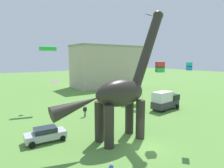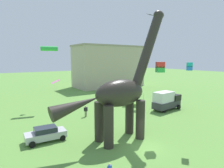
{
  "view_description": "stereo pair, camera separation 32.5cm",
  "coord_description": "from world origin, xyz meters",
  "px_view_note": "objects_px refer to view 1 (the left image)",
  "views": [
    {
      "loc": [
        -13.12,
        -13.3,
        8.86
      ],
      "look_at": [
        -1.18,
        4.29,
        6.04
      ],
      "focal_mm": 31.0,
      "sensor_mm": 36.0,
      "label": 1
    },
    {
      "loc": [
        -12.85,
        -13.48,
        8.86
      ],
      "look_at": [
        -1.18,
        4.29,
        6.04
      ],
      "focal_mm": 31.0,
      "sensor_mm": 36.0,
      "label": 2
    }
  ],
  "objects_px": {
    "kite_far_left": "(189,66)",
    "festival_canopy_tent": "(132,91)",
    "parked_sedan_left": "(45,134)",
    "person_far_spectator": "(85,110)",
    "parked_box_truck": "(165,100)",
    "person_photographer": "(108,113)",
    "kite_high_right": "(160,67)",
    "kite_near_low": "(55,82)",
    "dinosaur_sculpture": "(120,93)",
    "kite_high_left": "(149,15)",
    "kite_near_high": "(48,49)"
  },
  "relations": [
    {
      "from": "kite_high_right",
      "to": "festival_canopy_tent",
      "type": "bearing_deg",
      "value": 61.31
    },
    {
      "from": "festival_canopy_tent",
      "to": "kite_near_low",
      "type": "distance_m",
      "value": 16.37
    },
    {
      "from": "dinosaur_sculpture",
      "to": "kite_far_left",
      "type": "bearing_deg",
      "value": -48.52
    },
    {
      "from": "parked_box_truck",
      "to": "kite_high_right",
      "type": "relative_size",
      "value": 5.03
    },
    {
      "from": "parked_sedan_left",
      "to": "person_photographer",
      "type": "relative_size",
      "value": 2.91
    },
    {
      "from": "kite_near_high",
      "to": "festival_canopy_tent",
      "type": "bearing_deg",
      "value": -25.64
    },
    {
      "from": "person_far_spectator",
      "to": "kite_near_low",
      "type": "xyz_separation_m",
      "value": [
        -4.67,
        -0.61,
        4.75
      ]
    },
    {
      "from": "person_photographer",
      "to": "kite_high_right",
      "type": "height_order",
      "value": "kite_high_right"
    },
    {
      "from": "dinosaur_sculpture",
      "to": "parked_sedan_left",
      "type": "distance_m",
      "value": 9.11
    },
    {
      "from": "parked_sedan_left",
      "to": "person_far_spectator",
      "type": "relative_size",
      "value": 2.55
    },
    {
      "from": "dinosaur_sculpture",
      "to": "kite_high_left",
      "type": "bearing_deg",
      "value": 21.57
    },
    {
      "from": "kite_near_high",
      "to": "person_far_spectator",
      "type": "bearing_deg",
      "value": -72.78
    },
    {
      "from": "parked_box_truck",
      "to": "person_photographer",
      "type": "relative_size",
      "value": 3.93
    },
    {
      "from": "kite_near_low",
      "to": "kite_high_left",
      "type": "bearing_deg",
      "value": 13.03
    },
    {
      "from": "parked_box_truck",
      "to": "kite_high_right",
      "type": "height_order",
      "value": "kite_high_right"
    },
    {
      "from": "kite_high_left",
      "to": "dinosaur_sculpture",
      "type": "bearing_deg",
      "value": -141.77
    },
    {
      "from": "parked_sedan_left",
      "to": "parked_box_truck",
      "type": "bearing_deg",
      "value": 7.7
    },
    {
      "from": "parked_sedan_left",
      "to": "kite_high_right",
      "type": "distance_m",
      "value": 14.47
    },
    {
      "from": "person_photographer",
      "to": "kite_near_low",
      "type": "xyz_separation_m",
      "value": [
        -7.01,
        2.37,
        4.87
      ]
    },
    {
      "from": "dinosaur_sculpture",
      "to": "person_far_spectator",
      "type": "relative_size",
      "value": 8.55
    },
    {
      "from": "dinosaur_sculpture",
      "to": "parked_box_truck",
      "type": "bearing_deg",
      "value": 5.56
    },
    {
      "from": "person_photographer",
      "to": "person_far_spectator",
      "type": "bearing_deg",
      "value": 41.58
    },
    {
      "from": "parked_sedan_left",
      "to": "festival_canopy_tent",
      "type": "xyz_separation_m",
      "value": [
        18.64,
        7.82,
        1.74
      ]
    },
    {
      "from": "kite_far_left",
      "to": "kite_near_low",
      "type": "relative_size",
      "value": 0.42
    },
    {
      "from": "kite_far_left",
      "to": "kite_high_left",
      "type": "xyz_separation_m",
      "value": [
        11.92,
        18.22,
        9.93
      ]
    },
    {
      "from": "parked_box_truck",
      "to": "kite_high_right",
      "type": "xyz_separation_m",
      "value": [
        -9.55,
        -7.18,
        6.25
      ]
    },
    {
      "from": "kite_near_low",
      "to": "parked_box_truck",
      "type": "bearing_deg",
      "value": -10.81
    },
    {
      "from": "kite_high_left",
      "to": "parked_sedan_left",
      "type": "bearing_deg",
      "value": -157.75
    },
    {
      "from": "dinosaur_sculpture",
      "to": "kite_high_right",
      "type": "height_order",
      "value": "dinosaur_sculpture"
    },
    {
      "from": "kite_far_left",
      "to": "kite_near_high",
      "type": "bearing_deg",
      "value": 110.39
    },
    {
      "from": "person_photographer",
      "to": "kite_high_right",
      "type": "xyz_separation_m",
      "value": [
        1.5,
        -8.27,
        7.01
      ]
    },
    {
      "from": "parked_sedan_left",
      "to": "kite_high_right",
      "type": "relative_size",
      "value": 3.72
    },
    {
      "from": "parked_sedan_left",
      "to": "parked_box_truck",
      "type": "height_order",
      "value": "parked_box_truck"
    },
    {
      "from": "dinosaur_sculpture",
      "to": "festival_canopy_tent",
      "type": "xyz_separation_m",
      "value": [
        11.79,
        11.9,
        -2.65
      ]
    },
    {
      "from": "person_far_spectator",
      "to": "festival_canopy_tent",
      "type": "relative_size",
      "value": 0.53
    },
    {
      "from": "dinosaur_sculpture",
      "to": "kite_near_high",
      "type": "relative_size",
      "value": 4.78
    },
    {
      "from": "person_far_spectator",
      "to": "person_photographer",
      "type": "xyz_separation_m",
      "value": [
        2.34,
        -2.97,
        -0.12
      ]
    },
    {
      "from": "festival_canopy_tent",
      "to": "kite_high_right",
      "type": "xyz_separation_m",
      "value": [
        -7.3,
        -13.35,
        5.36
      ]
    },
    {
      "from": "dinosaur_sculpture",
      "to": "person_photographer",
      "type": "relative_size",
      "value": 9.74
    },
    {
      "from": "kite_near_low",
      "to": "kite_high_left",
      "type": "height_order",
      "value": "kite_high_left"
    },
    {
      "from": "kite_far_left",
      "to": "festival_canopy_tent",
      "type": "bearing_deg",
      "value": 70.72
    },
    {
      "from": "parked_sedan_left",
      "to": "kite_near_high",
      "type": "distance_m",
      "value": 18.1
    },
    {
      "from": "dinosaur_sculpture",
      "to": "kite_near_high",
      "type": "bearing_deg",
      "value": 79.73
    },
    {
      "from": "parked_box_truck",
      "to": "person_photographer",
      "type": "xyz_separation_m",
      "value": [
        -11.06,
        1.09,
        -0.75
      ]
    },
    {
      "from": "kite_near_high",
      "to": "kite_far_left",
      "type": "bearing_deg",
      "value": -69.61
    },
    {
      "from": "festival_canopy_tent",
      "to": "parked_sedan_left",
      "type": "bearing_deg",
      "value": -157.26
    },
    {
      "from": "parked_box_truck",
      "to": "kite_near_low",
      "type": "xyz_separation_m",
      "value": [
        -18.07,
        3.45,
        4.12
      ]
    },
    {
      "from": "parked_box_truck",
      "to": "person_far_spectator",
      "type": "distance_m",
      "value": 14.01
    },
    {
      "from": "parked_sedan_left",
      "to": "parked_box_truck",
      "type": "xyz_separation_m",
      "value": [
        20.89,
        1.65,
        0.84
      ]
    },
    {
      "from": "kite_high_right",
      "to": "parked_sedan_left",
      "type": "bearing_deg",
      "value": 154.0
    }
  ]
}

